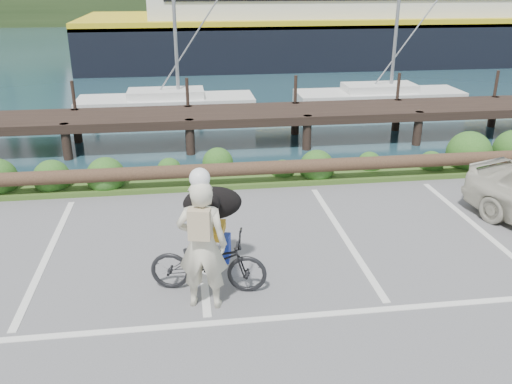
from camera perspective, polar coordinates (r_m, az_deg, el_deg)
ground at (r=7.95m, az=-5.23°, el=-12.00°), size 72.00×72.00×0.00m
harbor_backdrop at (r=85.20m, az=-7.84°, el=18.65°), size 170.00×160.00×30.00m
vegetation_strip at (r=12.69m, az=-6.48°, el=1.55°), size 34.00×1.60×0.10m
log_rail at (r=12.05m, az=-6.36°, el=0.19°), size 32.00×0.30×0.60m
bicycle at (r=8.13m, az=-5.05°, el=-7.39°), size 1.84×0.96×0.92m
cyclist at (r=7.54m, az=-5.66°, el=-5.55°), size 0.78×0.60×1.92m
dog at (r=8.31m, az=-4.61°, el=-1.17°), size 0.62×0.98×0.52m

